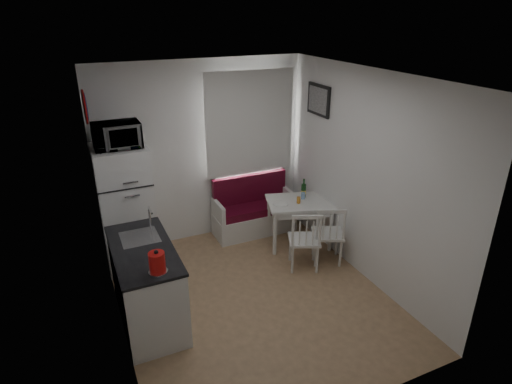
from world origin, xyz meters
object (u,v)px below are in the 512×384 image
fridge (126,207)px  chair_left (308,235)px  bench (254,214)px  wine_bottle (304,188)px  chair_right (332,229)px  kitchen_counter (147,283)px  dining_table (300,206)px  kettle (157,262)px  microwave (117,135)px

fridge → chair_left: bearing=-29.2°
bench → wine_bottle: (0.56, -0.50, 0.53)m
chair_left → chair_right: 0.37m
kitchen_counter → dining_table: bearing=17.8°
kitchen_counter → fridge: bearing=89.1°
bench → chair_left: bearing=-81.1°
dining_table → fridge: size_ratio=0.64×
bench → wine_bottle: size_ratio=4.42×
kettle → bench: bearing=45.8°
kitchen_counter → kettle: (0.05, -0.54, 0.57)m
chair_right → kettle: (-2.40, -0.63, 0.49)m
kitchen_counter → microwave: size_ratio=2.38×
chair_right → microwave: 2.96m
bench → fridge: (-1.87, -0.11, 0.53)m
fridge → kettle: fridge is taller
kettle → wine_bottle: (2.40, 1.38, -0.20)m
microwave → kettle: (0.03, -1.73, -0.78)m
chair_left → chair_right: bearing=23.3°
microwave → wine_bottle: 2.64m
kitchen_counter → chair_right: bearing=2.1°
chair_right → microwave: microwave is taller
fridge → wine_bottle: (2.43, -0.40, -0.00)m
fridge → kitchen_counter: bearing=-90.9°
kitchen_counter → dining_table: size_ratio=1.25×
kettle → kitchen_counter: bearing=95.3°
dining_table → fridge: 2.38m
bench → dining_table: (0.45, -0.60, 0.31)m
chair_left → fridge: fridge is taller
bench → kettle: 2.73m
kitchen_counter → wine_bottle: (2.45, 0.85, 0.37)m
kitchen_counter → chair_left: kitchen_counter is taller
kitchen_counter → chair_left: (2.08, 0.09, 0.07)m
dining_table → microwave: microwave is taller
microwave → wine_bottle: (2.43, -0.35, -0.98)m
kitchen_counter → wine_bottle: size_ratio=4.71×
kettle → microwave: bearing=91.0°
dining_table → wine_bottle: wine_bottle is taller
fridge → bench: bearing=3.3°
fridge → kettle: (0.03, -1.78, 0.20)m
fridge → kettle: size_ratio=6.72×
dining_table → chair_left: bearing=-93.9°
wine_bottle → dining_table: bearing=-139.0°
dining_table → chair_left: (-0.25, -0.66, -0.08)m
kitchen_counter → fridge: (0.02, 1.24, 0.37)m
wine_bottle → fridge: bearing=170.7°
microwave → dining_table: bearing=-10.9°
chair_right → microwave: bearing=-179.1°
kettle → fridge: bearing=91.0°
chair_left → chair_right: (0.37, -0.00, 0.00)m
fridge → microwave: microwave is taller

